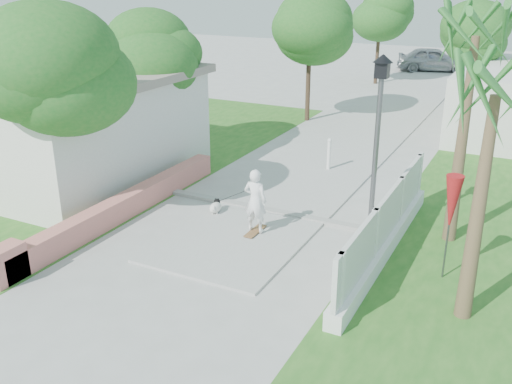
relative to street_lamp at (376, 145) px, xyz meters
The scene contains 20 objects.
ground 6.67m from the street_lamp, 117.80° to the right, with size 90.00×90.00×0.00m, color #B7B7B2.
path_strip 14.98m from the street_lamp, 101.31° to the left, with size 3.20×36.00×0.06m, color #B7B7B2.
curb 3.78m from the street_lamp, behind, with size 6.50×0.25×0.10m, color #999993.
grass_left 10.49m from the street_lamp, 165.83° to the left, with size 8.00×20.00×0.01m, color #26641F.
pink_wall 6.83m from the street_lamp, 162.57° to the right, with size 0.45×8.20×0.80m.
house_left 10.94m from the street_lamp, behind, with size 8.40×7.40×3.23m.
lattice_fence 2.01m from the street_lamp, 44.82° to the right, with size 0.35×7.00×1.50m.
street_lamp is the anchor object (origin of this frame).
bollard 5.56m from the street_lamp, 120.96° to the left, with size 0.14×0.14×1.09m.
patio_umbrella 2.27m from the street_lamp, 27.76° to the right, with size 0.36×0.36×2.30m.
tree_left_near 7.92m from the street_lamp, 161.15° to the right, with size 3.60×3.60×5.28m.
tree_left_mid 8.96m from the street_lamp, 160.42° to the left, with size 3.20×3.20×4.85m.
tree_path_left 12.10m from the street_lamp, 119.30° to the left, with size 3.40×3.40×5.23m.
tree_path_right 14.52m from the street_lamp, 88.74° to the left, with size 3.00×3.00×4.79m.
tree_path_far 21.30m from the street_lamp, 105.50° to the left, with size 3.20×3.20×5.17m.
palm_far 2.85m from the street_lamp, 30.47° to the left, with size 1.80×1.80×5.30m.
palm_near 3.72m from the street_lamp, 42.61° to the right, with size 1.80×1.80×4.70m.
skateboarder 3.67m from the street_lamp, 169.38° to the right, with size 1.80×1.23×1.70m.
dog 4.69m from the street_lamp, behind, with size 0.39×0.57×0.40m.
parked_car 26.65m from the street_lamp, 97.72° to the left, with size 1.83×4.54×1.55m, color #A7AAAE.
Camera 1 is at (6.10, -6.79, 6.07)m, focal length 40.00 mm.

